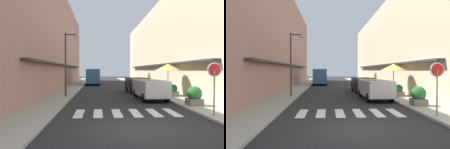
# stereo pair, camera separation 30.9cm
# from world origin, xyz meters

# --- Properties ---
(ground_plane) EXTENTS (100.54, 100.54, 0.00)m
(ground_plane) POSITION_xyz_m (0.00, 18.28, 0.00)
(ground_plane) COLOR #232326
(sidewalk_left) EXTENTS (2.25, 63.98, 0.12)m
(sidewalk_left) POSITION_xyz_m (-4.58, 18.28, 0.06)
(sidewalk_left) COLOR #9E998E
(sidewalk_left) RESTS_ON ground_plane
(sidewalk_right) EXTENTS (2.25, 63.98, 0.12)m
(sidewalk_right) POSITION_xyz_m (4.58, 18.28, 0.06)
(sidewalk_right) COLOR #9E998E
(sidewalk_right) RESTS_ON ground_plane
(building_row_left) EXTENTS (5.50, 43.13, 11.96)m
(building_row_left) POSITION_xyz_m (-8.21, 19.57, 5.98)
(building_row_left) COLOR #A87A6B
(building_row_left) RESTS_ON ground_plane
(building_row_right) EXTENTS (5.50, 43.13, 10.34)m
(building_row_right) POSITION_xyz_m (8.21, 19.57, 5.17)
(building_row_right) COLOR beige
(building_row_right) RESTS_ON ground_plane
(crosswalk) EXTENTS (5.20, 2.20, 0.01)m
(crosswalk) POSITION_xyz_m (-0.00, 3.22, 0.01)
(crosswalk) COLOR silver
(crosswalk) RESTS_ON ground_plane
(parked_car_near) EXTENTS (1.93, 4.53, 1.47)m
(parked_car_near) POSITION_xyz_m (2.41, 8.21, 0.92)
(parked_car_near) COLOR silver
(parked_car_near) RESTS_ON ground_plane
(parked_car_mid) EXTENTS (1.93, 4.16, 1.47)m
(parked_car_mid) POSITION_xyz_m (2.41, 13.75, 0.92)
(parked_car_mid) COLOR black
(parked_car_mid) RESTS_ON ground_plane
(delivery_van) EXTENTS (2.12, 5.45, 2.37)m
(delivery_van) POSITION_xyz_m (-2.26, 25.02, 1.41)
(delivery_van) COLOR #33598C
(delivery_van) RESTS_ON ground_plane
(round_street_sign) EXTENTS (0.65, 0.07, 2.41)m
(round_street_sign) POSITION_xyz_m (3.81, 1.73, 1.96)
(round_street_sign) COLOR slate
(round_street_sign) RESTS_ON sidewalk_right
(street_lamp) EXTENTS (1.19, 0.28, 5.02)m
(street_lamp) POSITION_xyz_m (-3.79, 9.53, 3.21)
(street_lamp) COLOR #38383D
(street_lamp) RESTS_ON sidewalk_left
(cafe_umbrella) EXTENTS (2.13, 2.13, 2.59)m
(cafe_umbrella) POSITION_xyz_m (4.32, 9.87, 2.42)
(cafe_umbrella) COLOR #262626
(cafe_umbrella) RESTS_ON sidewalk_right
(planter_corner) EXTENTS (0.86, 0.86, 1.12)m
(planter_corner) POSITION_xyz_m (4.25, 4.72, 0.67)
(planter_corner) COLOR slate
(planter_corner) RESTS_ON sidewalk_right
(planter_midblock) EXTENTS (0.73, 0.73, 0.92)m
(planter_midblock) POSITION_xyz_m (4.58, 9.31, 0.55)
(planter_midblock) COLOR slate
(planter_midblock) RESTS_ON sidewalk_right
(pedestrian_walking_near) EXTENTS (0.34, 0.34, 1.81)m
(pedestrian_walking_near) POSITION_xyz_m (4.17, 16.02, 1.08)
(pedestrian_walking_near) COLOR #282B33
(pedestrian_walking_near) RESTS_ON sidewalk_right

